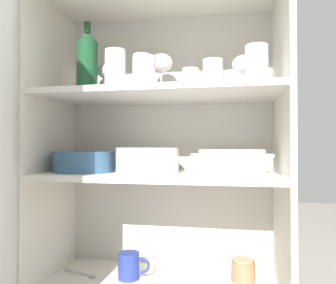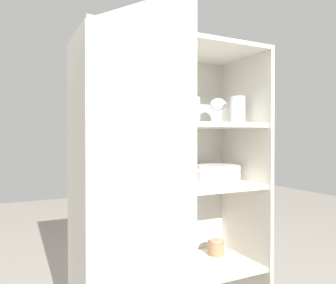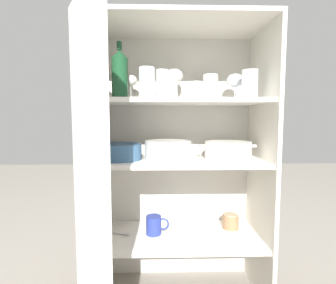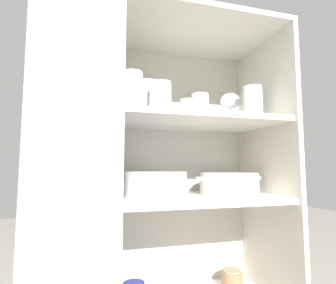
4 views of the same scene
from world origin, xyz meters
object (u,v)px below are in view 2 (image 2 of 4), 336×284
object	(u,v)px
coffee_mug_primary	(148,263)
storage_jar	(216,247)
casserole_dish	(217,174)
wine_bottle	(115,93)
plate_stack_white	(163,176)
mixing_bowl_large	(114,181)

from	to	relation	value
coffee_mug_primary	storage_jar	size ratio (longest dim) A/B	1.38
casserole_dish	storage_jar	world-z (taller)	casserole_dish
wine_bottle	plate_stack_white	bearing A→B (deg)	2.32
storage_jar	plate_stack_white	bearing A→B (deg)	-167.82
wine_bottle	casserole_dish	world-z (taller)	wine_bottle
wine_bottle	storage_jar	distance (m)	0.95
plate_stack_white	casserole_dish	world-z (taller)	plate_stack_white
plate_stack_white	storage_jar	xyz separation A→B (m)	(0.34, 0.07, -0.40)
wine_bottle	storage_jar	xyz separation A→B (m)	(0.57, 0.08, -0.76)
plate_stack_white	mixing_bowl_large	size ratio (longest dim) A/B	1.03
storage_jar	casserole_dish	bearing A→B (deg)	-121.22
wine_bottle	mixing_bowl_large	xyz separation A→B (m)	(-0.01, -0.01, -0.37)
casserole_dish	storage_jar	xyz separation A→B (m)	(0.04, 0.07, -0.39)
plate_stack_white	storage_jar	bearing A→B (deg)	12.18
casserole_dish	plate_stack_white	bearing A→B (deg)	-178.85
plate_stack_white	coffee_mug_primary	distance (m)	0.39
casserole_dish	wine_bottle	bearing A→B (deg)	-178.34
plate_stack_white	mixing_bowl_large	xyz separation A→B (m)	(-0.24, -0.02, -0.00)
storage_jar	coffee_mug_primary	bearing A→B (deg)	-171.57
mixing_bowl_large	casserole_dish	xyz separation A→B (m)	(0.54, 0.02, 0.00)
casserole_dish	storage_jar	size ratio (longest dim) A/B	3.27
casserole_dish	coffee_mug_primary	distance (m)	0.53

